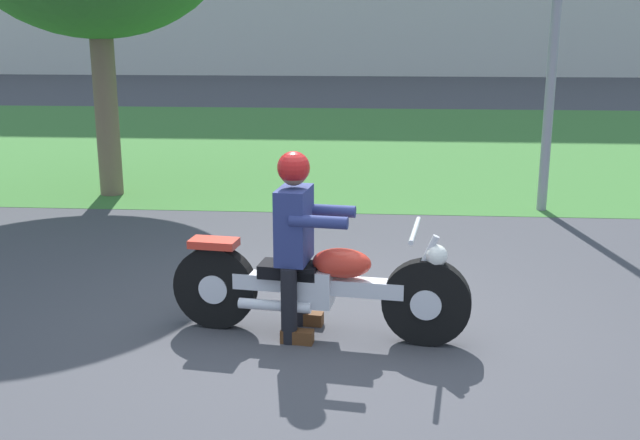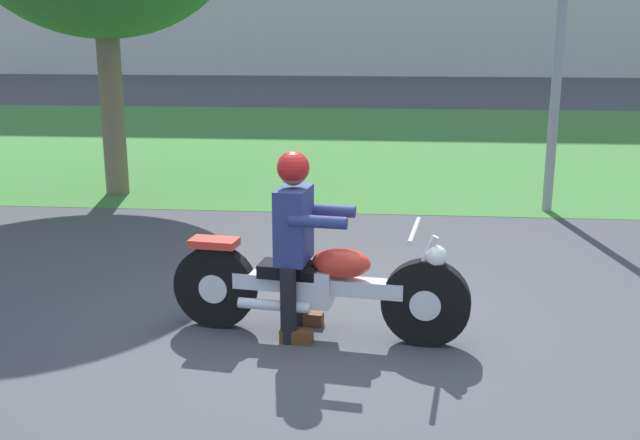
# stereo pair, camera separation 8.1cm
# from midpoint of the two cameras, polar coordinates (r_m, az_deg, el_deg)

# --- Properties ---
(ground) EXTENTS (120.00, 120.00, 0.00)m
(ground) POSITION_cam_midpoint_polar(r_m,az_deg,el_deg) (5.89, 0.66, -8.31)
(ground) COLOR #424247
(grass_verge) EXTENTS (60.00, 12.00, 0.01)m
(grass_verge) POSITION_cam_midpoint_polar(r_m,az_deg,el_deg) (15.28, 3.04, 5.97)
(grass_verge) COLOR #3D7533
(grass_verge) RESTS_ON ground
(motorcycle_lead) EXTENTS (2.26, 0.66, 0.88)m
(motorcycle_lead) POSITION_cam_midpoint_polar(r_m,az_deg,el_deg) (5.66, -0.50, -4.98)
(motorcycle_lead) COLOR black
(motorcycle_lead) RESTS_ON ground
(rider_lead) EXTENTS (0.59, 0.51, 1.40)m
(rider_lead) POSITION_cam_midpoint_polar(r_m,az_deg,el_deg) (5.58, -2.20, -0.73)
(rider_lead) COLOR black
(rider_lead) RESTS_ON ground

